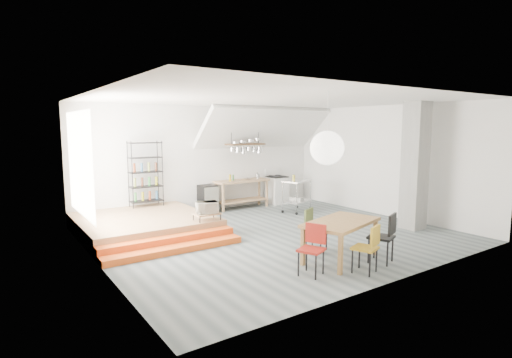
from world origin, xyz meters
TOP-DOWN VIEW (x-y plane):
  - floor at (0.00, 0.00)m, footprint 8.00×8.00m
  - wall_back at (0.00, 3.50)m, footprint 8.00×0.04m
  - wall_left at (-4.00, 0.00)m, footprint 0.04×7.00m
  - wall_right at (4.00, 0.00)m, footprint 0.04×7.00m
  - ceiling at (0.00, 0.00)m, footprint 8.00×7.00m
  - slope_ceiling at (1.80, 2.90)m, footprint 4.40×1.44m
  - window_pane at (-3.98, 1.50)m, footprint 0.02×2.50m
  - platform at (-2.50, 2.00)m, footprint 3.00×3.00m
  - step_lower at (-2.50, 0.05)m, footprint 3.00×0.35m
  - step_upper at (-2.50, 0.40)m, footprint 3.00×0.35m
  - concrete_column at (3.30, -1.50)m, footprint 0.50×0.50m
  - kitchen_counter at (1.10, 3.15)m, footprint 1.80×0.60m
  - stove at (2.50, 3.16)m, footprint 0.60×0.60m
  - pot_rack at (1.13, 2.92)m, footprint 1.20×0.50m
  - wire_shelving at (-2.00, 3.20)m, footprint 0.88×0.38m
  - microwave_shelf at (-1.40, 0.75)m, footprint 0.60×0.40m
  - paper_lantern at (-0.61, -2.36)m, footprint 0.60×0.60m
  - dining_table at (-0.03, -2.20)m, footprint 1.82×1.33m
  - chair_mustard at (-0.17, -3.00)m, footprint 0.51×0.51m
  - chair_black at (0.52, -2.81)m, footprint 0.57×0.57m
  - chair_olive at (-0.05, -1.44)m, footprint 0.53×0.53m
  - chair_red at (-1.00, -2.46)m, footprint 0.53×0.53m
  - rolling_cart at (2.22, 1.77)m, footprint 1.11×0.86m
  - mini_fridge at (-0.10, 3.20)m, footprint 0.49×0.49m
  - microwave at (-1.40, 0.75)m, footprint 0.55×0.43m
  - bowl at (1.28, 3.10)m, footprint 0.22×0.22m

SIDE VIEW (x-z plane):
  - floor at x=0.00m, z-range 0.00..0.00m
  - step_lower at x=-2.50m, z-range 0.00..0.13m
  - step_upper at x=-2.50m, z-range 0.00..0.27m
  - platform at x=-2.50m, z-range 0.00..0.40m
  - mini_fridge at x=-0.10m, z-range 0.00..0.83m
  - stove at x=2.50m, z-range -0.11..1.07m
  - chair_mustard at x=-0.17m, z-range 0.08..0.96m
  - chair_olive at x=-0.05m, z-range 0.09..0.96m
  - chair_red at x=-1.00m, z-range 0.09..0.97m
  - microwave_shelf at x=-1.40m, z-range 0.46..0.63m
  - chair_black at x=0.52m, z-range 0.09..1.05m
  - kitchen_counter at x=1.10m, z-range 0.17..1.08m
  - rolling_cart at x=2.22m, z-range 0.14..1.12m
  - dining_table at x=-0.03m, z-range 0.30..1.08m
  - microwave at x=-1.40m, z-range 0.56..0.84m
  - bowl at x=1.28m, z-range 0.91..0.96m
  - wire_shelving at x=-2.00m, z-range 0.43..2.23m
  - wall_back at x=0.00m, z-range 0.00..3.20m
  - wall_left at x=-4.00m, z-range 0.00..3.20m
  - wall_right at x=4.00m, z-range 0.00..3.20m
  - concrete_column at x=3.30m, z-range 0.00..3.20m
  - window_pane at x=-3.98m, z-range 0.70..2.90m
  - pot_rack at x=1.13m, z-range 1.26..2.69m
  - paper_lantern at x=-0.61m, z-range 1.90..2.50m
  - slope_ceiling at x=1.80m, z-range 1.89..3.21m
  - ceiling at x=0.00m, z-range 3.19..3.21m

